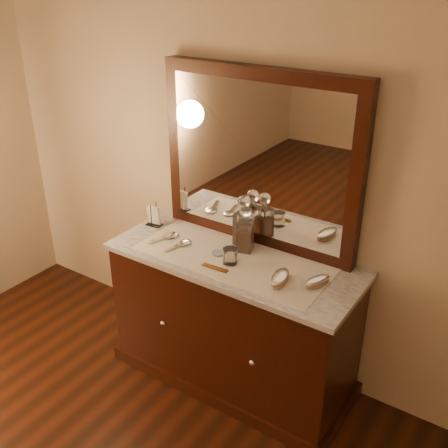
{
  "coord_description": "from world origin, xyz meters",
  "views": [
    {
      "loc": [
        1.35,
        -0.17,
        2.32
      ],
      "look_at": [
        0.0,
        1.85,
        1.1
      ],
      "focal_mm": 41.9,
      "sensor_mm": 36.0,
      "label": 1
    }
  ],
  "objects_px": {
    "decanter_left": "(244,226)",
    "brush_far": "(317,282)",
    "dresser_cabinet": "(233,322)",
    "napkin_rack": "(154,217)",
    "comb": "(215,268)",
    "mirror_frame": "(259,160)",
    "pin_dish": "(218,253)",
    "brush_near": "(280,278)",
    "hand_mirror_inner": "(182,244)",
    "decanter_right": "(245,234)",
    "hand_mirror_outer": "(168,236)"
  },
  "relations": [
    {
      "from": "napkin_rack",
      "to": "decanter_left",
      "type": "height_order",
      "value": "decanter_left"
    },
    {
      "from": "decanter_right",
      "to": "brush_near",
      "type": "height_order",
      "value": "decanter_right"
    },
    {
      "from": "brush_far",
      "to": "dresser_cabinet",
      "type": "bearing_deg",
      "value": 179.29
    },
    {
      "from": "decanter_right",
      "to": "hand_mirror_outer",
      "type": "xyz_separation_m",
      "value": [
        -0.46,
        -0.12,
        -0.1
      ]
    },
    {
      "from": "mirror_frame",
      "to": "hand_mirror_inner",
      "type": "height_order",
      "value": "mirror_frame"
    },
    {
      "from": "decanter_left",
      "to": "comb",
      "type": "bearing_deg",
      "value": -86.89
    },
    {
      "from": "decanter_left",
      "to": "decanter_right",
      "type": "distance_m",
      "value": 0.07
    },
    {
      "from": "comb",
      "to": "decanter_left",
      "type": "relative_size",
      "value": 0.5
    },
    {
      "from": "decanter_right",
      "to": "pin_dish",
      "type": "bearing_deg",
      "value": -129.51
    },
    {
      "from": "napkin_rack",
      "to": "decanter_right",
      "type": "bearing_deg",
      "value": 3.16
    },
    {
      "from": "pin_dish",
      "to": "brush_far",
      "type": "height_order",
      "value": "brush_far"
    },
    {
      "from": "brush_near",
      "to": "hand_mirror_inner",
      "type": "distance_m",
      "value": 0.66
    },
    {
      "from": "brush_near",
      "to": "hand_mirror_inner",
      "type": "relative_size",
      "value": 0.96
    },
    {
      "from": "dresser_cabinet",
      "to": "hand_mirror_outer",
      "type": "relative_size",
      "value": 6.51
    },
    {
      "from": "pin_dish",
      "to": "hand_mirror_inner",
      "type": "bearing_deg",
      "value": -173.43
    },
    {
      "from": "decanter_left",
      "to": "decanter_right",
      "type": "height_order",
      "value": "decanter_left"
    },
    {
      "from": "mirror_frame",
      "to": "pin_dish",
      "type": "height_order",
      "value": "mirror_frame"
    },
    {
      "from": "dresser_cabinet",
      "to": "comb",
      "type": "xyz_separation_m",
      "value": [
        -0.02,
        -0.16,
        0.45
      ]
    },
    {
      "from": "decanter_right",
      "to": "brush_near",
      "type": "relative_size",
      "value": 1.47
    },
    {
      "from": "pin_dish",
      "to": "hand_mirror_inner",
      "type": "height_order",
      "value": "hand_mirror_inner"
    },
    {
      "from": "dresser_cabinet",
      "to": "napkin_rack",
      "type": "bearing_deg",
      "value": 174.31
    },
    {
      "from": "comb",
      "to": "decanter_left",
      "type": "xyz_separation_m",
      "value": [
        -0.02,
        0.32,
        0.11
      ]
    },
    {
      "from": "hand_mirror_outer",
      "to": "brush_near",
      "type": "bearing_deg",
      "value": -4.73
    },
    {
      "from": "brush_far",
      "to": "hand_mirror_inner",
      "type": "height_order",
      "value": "brush_far"
    },
    {
      "from": "comb",
      "to": "hand_mirror_outer",
      "type": "distance_m",
      "value": 0.45
    },
    {
      "from": "mirror_frame",
      "to": "pin_dish",
      "type": "xyz_separation_m",
      "value": [
        -0.09,
        -0.27,
        -0.49
      ]
    },
    {
      "from": "napkin_rack",
      "to": "mirror_frame",
      "type": "bearing_deg",
      "value": 16.09
    },
    {
      "from": "mirror_frame",
      "to": "brush_far",
      "type": "bearing_deg",
      "value": -26.45
    },
    {
      "from": "napkin_rack",
      "to": "brush_far",
      "type": "xyz_separation_m",
      "value": [
        1.14,
        -0.07,
        -0.03
      ]
    },
    {
      "from": "mirror_frame",
      "to": "brush_near",
      "type": "xyz_separation_m",
      "value": [
        0.33,
        -0.33,
        -0.47
      ]
    },
    {
      "from": "decanter_right",
      "to": "hand_mirror_inner",
      "type": "height_order",
      "value": "decanter_right"
    },
    {
      "from": "pin_dish",
      "to": "napkin_rack",
      "type": "relative_size",
      "value": 0.49
    },
    {
      "from": "decanter_left",
      "to": "hand_mirror_inner",
      "type": "height_order",
      "value": "decanter_left"
    },
    {
      "from": "decanter_left",
      "to": "brush_far",
      "type": "distance_m",
      "value": 0.57
    },
    {
      "from": "comb",
      "to": "pin_dish",
      "type": "bearing_deg",
      "value": 114.77
    },
    {
      "from": "pin_dish",
      "to": "hand_mirror_inner",
      "type": "distance_m",
      "value": 0.24
    },
    {
      "from": "decanter_left",
      "to": "decanter_right",
      "type": "relative_size",
      "value": 1.1
    },
    {
      "from": "dresser_cabinet",
      "to": "hand_mirror_outer",
      "type": "height_order",
      "value": "hand_mirror_outer"
    },
    {
      "from": "brush_far",
      "to": "hand_mirror_inner",
      "type": "relative_size",
      "value": 0.86
    },
    {
      "from": "dresser_cabinet",
      "to": "pin_dish",
      "type": "xyz_separation_m",
      "value": [
        -0.09,
        -0.02,
        0.45
      ]
    },
    {
      "from": "decanter_left",
      "to": "hand_mirror_inner",
      "type": "xyz_separation_m",
      "value": [
        -0.29,
        -0.21,
        -0.11
      ]
    },
    {
      "from": "decanter_right",
      "to": "brush_far",
      "type": "distance_m",
      "value": 0.51
    },
    {
      "from": "comb",
      "to": "hand_mirror_outer",
      "type": "xyz_separation_m",
      "value": [
        -0.43,
        0.14,
        0.0
      ]
    },
    {
      "from": "mirror_frame",
      "to": "decanter_right",
      "type": "xyz_separation_m",
      "value": [
        0.01,
        -0.15,
        -0.39
      ]
    },
    {
      "from": "pin_dish",
      "to": "hand_mirror_outer",
      "type": "relative_size",
      "value": 0.33
    },
    {
      "from": "pin_dish",
      "to": "hand_mirror_outer",
      "type": "bearing_deg",
      "value": -179.99
    },
    {
      "from": "hand_mirror_inner",
      "to": "pin_dish",
      "type": "bearing_deg",
      "value": 6.57
    },
    {
      "from": "pin_dish",
      "to": "decanter_right",
      "type": "bearing_deg",
      "value": 50.49
    },
    {
      "from": "napkin_rack",
      "to": "decanter_left",
      "type": "bearing_deg",
      "value": 8.86
    },
    {
      "from": "comb",
      "to": "decanter_right",
      "type": "distance_m",
      "value": 0.28
    }
  ]
}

